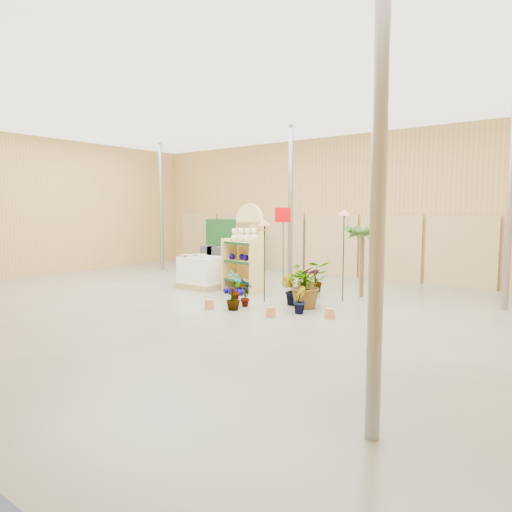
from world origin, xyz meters
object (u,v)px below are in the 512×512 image
(display_shelf, at_px, (247,251))
(potted_plant_2, at_px, (307,284))
(bird_table_front, at_px, (265,225))
(pallet_stack, at_px, (202,272))

(display_shelf, xyz_separation_m, potted_plant_2, (2.32, -0.82, -0.54))
(bird_table_front, distance_m, potted_plant_2, 1.67)
(potted_plant_2, bearing_deg, pallet_stack, 172.33)
(pallet_stack, height_order, potted_plant_2, potted_plant_2)
(display_shelf, bearing_deg, pallet_stack, -157.77)
(pallet_stack, height_order, bird_table_front, bird_table_front)
(display_shelf, bearing_deg, bird_table_front, -27.54)
(display_shelf, relative_size, bird_table_front, 1.20)
(bird_table_front, bearing_deg, display_shelf, 144.08)
(bird_table_front, bearing_deg, pallet_stack, 167.57)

